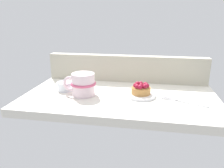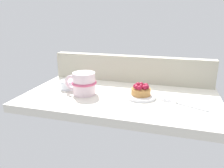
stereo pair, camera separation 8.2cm
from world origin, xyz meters
The scene contains 7 objects.
ground_plane centered at (0.00, 0.00, -1.48)cm, with size 73.08×41.18×2.96cm, color silver.
window_rail_back centered at (0.00, 18.44, 5.94)cm, with size 71.62×4.29×11.89cm, color #B2AD99.
dessert_plate centered at (7.87, -0.61, 0.50)cm, with size 11.24×11.24×1.06cm.
raspberry_tart centered at (7.85, -0.62, 2.95)cm, with size 7.15×7.15×4.24cm.
coffee_mug centered at (-13.97, -3.02, 4.31)cm, with size 12.96×9.68×8.53cm.
dessert_fork centered at (23.11, -4.05, 0.30)cm, with size 15.77×8.09×0.60cm.
sugar_bowl centered at (-22.56, 0.92, 1.95)cm, with size 6.92×6.92×3.63cm.
Camera 2 is at (18.86, -76.93, 29.45)cm, focal length 35.19 mm.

